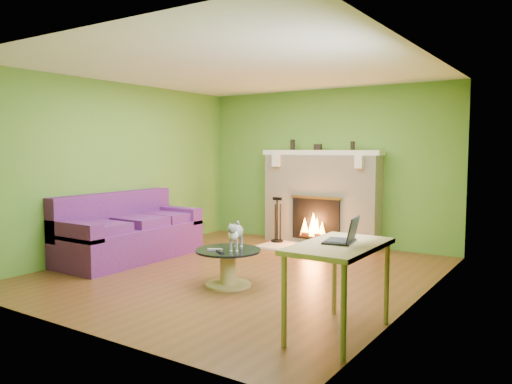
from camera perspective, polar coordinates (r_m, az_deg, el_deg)
floor at (r=6.57m, az=-1.69°, el=-9.16°), size 5.00×5.00×0.00m
ceiling at (r=6.45m, az=-1.76°, el=13.86°), size 5.00×5.00×0.00m
wall_back at (r=8.54m, az=8.00°, el=2.89°), size 5.00×0.00×5.00m
wall_front at (r=4.57m, az=-20.10°, el=0.85°), size 5.00×0.00×5.00m
wall_left at (r=7.89m, az=-15.22°, el=2.60°), size 0.00×5.00×5.00m
wall_right at (r=5.40m, az=18.18°, el=1.50°), size 0.00×5.00×5.00m
window_frame at (r=4.54m, az=15.13°, el=4.11°), size 0.00×1.20×1.20m
window_pane at (r=4.54m, az=15.03°, el=4.11°), size 0.00×1.06×1.06m
fireplace at (r=8.41m, az=7.41°, el=-0.74°), size 2.10×0.46×1.58m
hearth at (r=8.07m, az=5.73°, el=-6.41°), size 1.50×0.75×0.03m
mantel at (r=8.35m, az=7.41°, el=4.50°), size 2.10×0.28×0.08m
sofa at (r=7.53m, az=-14.46°, el=-4.61°), size 0.96×2.14×0.96m
coffee_table at (r=5.90m, az=-3.20°, el=-8.31°), size 0.77×0.77×0.43m
desk at (r=4.35m, az=9.46°, el=-7.10°), size 0.63×1.08×0.80m
cat at (r=5.82m, az=-2.29°, el=-4.93°), size 0.41×0.58×0.34m
remote_silver at (r=5.82m, az=-4.71°, el=-6.56°), size 0.17×0.13×0.02m
remote_black at (r=5.70m, az=-4.13°, el=-6.81°), size 0.16×0.12×0.02m
laptop at (r=4.36m, az=9.53°, el=-4.19°), size 0.33×0.36×0.24m
fire_tools at (r=8.43m, az=2.43°, el=-3.15°), size 0.20×0.20×0.76m
mantel_vase_left at (r=8.63m, az=4.20°, el=5.41°), size 0.08×0.08×0.18m
mantel_vase_right at (r=8.15m, az=10.99°, el=5.21°), size 0.07×0.07×0.14m
mantel_box at (r=8.41m, az=7.08°, el=5.12°), size 0.12×0.08×0.10m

